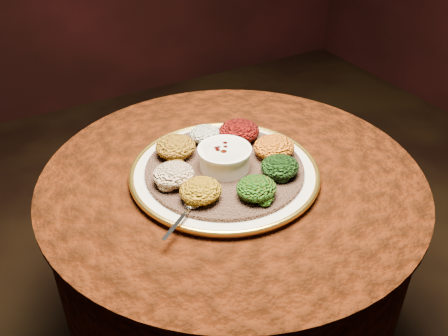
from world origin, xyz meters
TOP-DOWN VIEW (x-y plane):
  - table at (0.00, 0.00)m, footprint 0.96×0.96m
  - platter at (-0.02, 0.00)m, footprint 0.51×0.51m
  - injera at (-0.02, 0.00)m, footprint 0.50×0.50m
  - stew_bowl at (-0.02, 0.00)m, footprint 0.13×0.13m
  - spoon at (-0.16, -0.10)m, footprint 0.13×0.09m
  - portion_ayib at (-0.01, 0.14)m, footprint 0.08×0.08m
  - portion_kitfo at (0.08, 0.09)m, footprint 0.11×0.10m
  - portion_tikil at (0.11, -0.01)m, footprint 0.10×0.10m
  - portion_gomen at (0.08, -0.09)m, footprint 0.09×0.09m
  - portion_mixveg at (-0.02, -0.13)m, footprint 0.09×0.09m
  - portion_kik at (-0.13, -0.08)m, footprint 0.10×0.09m
  - portion_timatim at (-0.16, 0.00)m, footprint 0.10×0.09m
  - portion_shiro at (-0.10, 0.11)m, footprint 0.10×0.10m

SIDE VIEW (x-z plane):
  - table at x=0.00m, z-range 0.19..0.92m
  - platter at x=-0.02m, z-range 0.73..0.76m
  - injera at x=-0.02m, z-range 0.75..0.76m
  - spoon at x=-0.16m, z-range 0.76..0.77m
  - portion_ayib at x=-0.01m, z-range 0.76..0.80m
  - portion_mixveg at x=-0.02m, z-range 0.76..0.81m
  - portion_gomen at x=0.08m, z-range 0.76..0.81m
  - portion_kik at x=-0.13m, z-range 0.76..0.81m
  - portion_timatim at x=-0.16m, z-range 0.76..0.81m
  - portion_shiro at x=-0.10m, z-range 0.76..0.81m
  - portion_tikil at x=0.11m, z-range 0.76..0.81m
  - portion_kitfo at x=0.08m, z-range 0.76..0.81m
  - stew_bowl at x=-0.02m, z-range 0.77..0.82m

